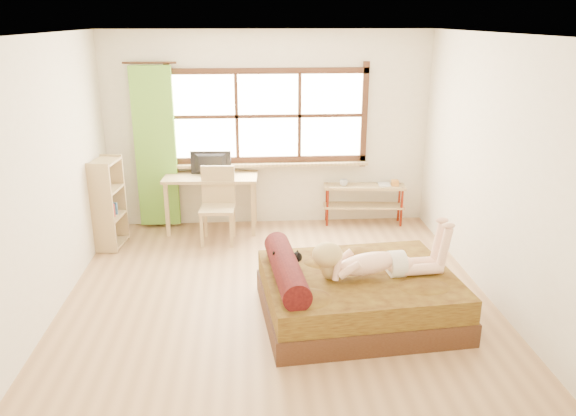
{
  "coord_description": "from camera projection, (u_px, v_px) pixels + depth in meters",
  "views": [
    {
      "loc": [
        -0.26,
        -5.5,
        2.85
      ],
      "look_at": [
        0.13,
        0.2,
        0.9
      ],
      "focal_mm": 35.0,
      "sensor_mm": 36.0,
      "label": 1
    }
  ],
  "objects": [
    {
      "name": "floor",
      "position": [
        277.0,
        292.0,
        6.13
      ],
      "size": [
        4.5,
        4.5,
        0.0
      ],
      "primitive_type": "plane",
      "color": "#9E754C",
      "rests_on": "ground"
    },
    {
      "name": "ceiling",
      "position": [
        275.0,
        33.0,
        5.26
      ],
      "size": [
        4.5,
        4.5,
        0.0
      ],
      "primitive_type": "plane",
      "rotation": [
        3.14,
        0.0,
        0.0
      ],
      "color": "white",
      "rests_on": "wall_back"
    },
    {
      "name": "wall_back",
      "position": [
        268.0,
        130.0,
        7.82
      ],
      "size": [
        4.5,
        0.0,
        4.5
      ],
      "primitive_type": "plane",
      "rotation": [
        1.57,
        0.0,
        0.0
      ],
      "color": "silver",
      "rests_on": "floor"
    },
    {
      "name": "wall_front",
      "position": [
        293.0,
        265.0,
        3.57
      ],
      "size": [
        4.5,
        0.0,
        4.5
      ],
      "primitive_type": "plane",
      "rotation": [
        -1.57,
        0.0,
        0.0
      ],
      "color": "silver",
      "rests_on": "floor"
    },
    {
      "name": "wall_left",
      "position": [
        49.0,
        177.0,
        5.55
      ],
      "size": [
        0.0,
        4.5,
        4.5
      ],
      "primitive_type": "plane",
      "rotation": [
        1.57,
        0.0,
        1.57
      ],
      "color": "silver",
      "rests_on": "floor"
    },
    {
      "name": "wall_right",
      "position": [
        492.0,
        169.0,
        5.84
      ],
      "size": [
        0.0,
        4.5,
        4.5
      ],
      "primitive_type": "plane",
      "rotation": [
        1.57,
        0.0,
        -1.57
      ],
      "color": "silver",
      "rests_on": "floor"
    },
    {
      "name": "window",
      "position": [
        268.0,
        119.0,
        7.74
      ],
      "size": [
        2.8,
        0.16,
        1.46
      ],
      "color": "#FFEDBF",
      "rests_on": "wall_back"
    },
    {
      "name": "curtain",
      "position": [
        156.0,
        148.0,
        7.67
      ],
      "size": [
        0.55,
        0.1,
        2.2
      ],
      "primitive_type": "cube",
      "color": "#559929",
      "rests_on": "wall_back"
    },
    {
      "name": "bed",
      "position": [
        354.0,
        293.0,
        5.55
      ],
      "size": [
        1.99,
        1.66,
        0.71
      ],
      "rotation": [
        0.0,
        0.0,
        0.09
      ],
      "color": "black",
      "rests_on": "floor"
    },
    {
      "name": "woman",
      "position": [
        377.0,
        249.0,
        5.36
      ],
      "size": [
        1.33,
        0.49,
        0.56
      ],
      "primitive_type": null,
      "rotation": [
        0.0,
        0.0,
        0.09
      ],
      "color": "beige",
      "rests_on": "bed"
    },
    {
      "name": "kitten",
      "position": [
        285.0,
        261.0,
        5.5
      ],
      "size": [
        0.29,
        0.14,
        0.22
      ],
      "primitive_type": null,
      "rotation": [
        0.0,
        0.0,
        0.09
      ],
      "color": "black",
      "rests_on": "bed"
    },
    {
      "name": "desk",
      "position": [
        211.0,
        183.0,
        7.7
      ],
      "size": [
        1.3,
        0.65,
        0.79
      ],
      "rotation": [
        0.0,
        0.0,
        -0.05
      ],
      "color": "#A28C58",
      "rests_on": "floor"
    },
    {
      "name": "monitor",
      "position": [
        210.0,
        163.0,
        7.66
      ],
      "size": [
        0.55,
        0.1,
        0.32
      ],
      "primitive_type": "imported",
      "rotation": [
        0.0,
        0.0,
        3.09
      ],
      "color": "black",
      "rests_on": "desk"
    },
    {
      "name": "chair",
      "position": [
        218.0,
        200.0,
        7.41
      ],
      "size": [
        0.47,
        0.47,
        0.99
      ],
      "rotation": [
        0.0,
        0.0,
        -0.05
      ],
      "color": "#A28C58",
      "rests_on": "floor"
    },
    {
      "name": "pipe_shelf",
      "position": [
        365.0,
        196.0,
        8.03
      ],
      "size": [
        1.17,
        0.39,
        0.65
      ],
      "rotation": [
        0.0,
        0.0,
        -0.09
      ],
      "color": "#A28C58",
      "rests_on": "floor"
    },
    {
      "name": "cup",
      "position": [
        344.0,
        183.0,
        7.95
      ],
      "size": [
        0.12,
        0.12,
        0.09
      ],
      "primitive_type": "imported",
      "rotation": [
        0.0,
        0.0,
        -0.09
      ],
      "color": "gray",
      "rests_on": "pipe_shelf"
    },
    {
      "name": "book",
      "position": [
        378.0,
        184.0,
        8.0
      ],
      "size": [
        0.18,
        0.24,
        0.02
      ],
      "primitive_type": "imported",
      "rotation": [
        0.0,
        0.0,
        -0.09
      ],
      "color": "gray",
      "rests_on": "pipe_shelf"
    },
    {
      "name": "bookshelf",
      "position": [
        109.0,
        203.0,
        7.16
      ],
      "size": [
        0.35,
        0.54,
        1.17
      ],
      "rotation": [
        0.0,
        0.0,
        -0.12
      ],
      "color": "#A28C58",
      "rests_on": "floor"
    }
  ]
}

